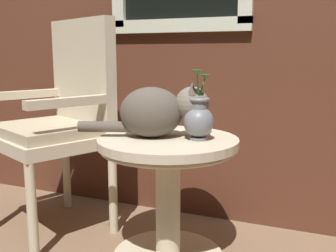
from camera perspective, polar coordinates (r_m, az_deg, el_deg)
wicker_side_table at (r=1.71m, az=0.00°, el=-7.58°), size 0.59×0.59×0.55m
wicker_chair at (r=2.08m, az=-14.85°, el=1.49°), size 0.66×0.63×1.06m
cat at (r=1.66m, az=-1.46°, el=2.18°), size 0.53×0.29×0.23m
pewter_vase_with_ivy at (r=1.62m, az=4.39°, el=1.11°), size 0.12×0.13×0.28m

